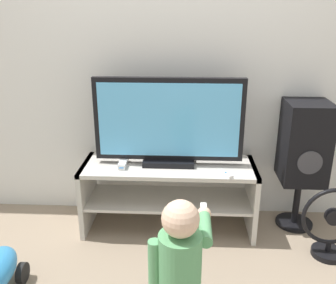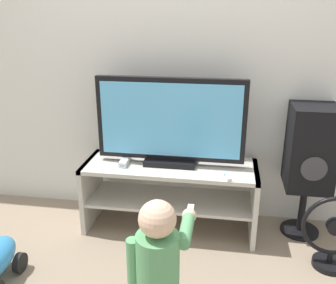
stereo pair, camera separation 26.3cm
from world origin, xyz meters
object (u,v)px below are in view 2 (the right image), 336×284
Objects in this scene: game_console at (125,161)px; child at (159,263)px; television at (170,123)px; remote_primary at (225,177)px; floor_fan at (334,236)px; speaker_tower at (310,151)px.

game_console is 1.13m from child.
television reaches higher than remote_primary.
floor_fan is at bearing -11.07° from remote_primary.
game_console is 0.75m from remote_primary.
television reaches higher than floor_fan.
speaker_tower is (1.34, 0.12, 0.12)m from game_console.
speaker_tower is (0.60, 0.26, 0.13)m from remote_primary.
television reaches higher than game_console.
child is 1.47m from speaker_tower.
speaker_tower is at bearing 23.28° from remote_primary.
television is at bearing 155.02° from remote_primary.
game_console is at bearing -174.86° from speaker_tower.
child is at bearing -127.63° from speaker_tower.
child reaches higher than remote_primary.
speaker_tower is at bearing 5.14° from game_console.
speaker_tower is 0.60m from floor_fan.
game_console is 0.23× the size of child.
game_console is 1.52m from floor_fan.
television is 5.83× the size of game_console.
remote_primary is (0.74, -0.14, -0.01)m from game_console.
floor_fan is (1.02, 0.76, -0.25)m from child.
floor_fan is (1.13, -0.33, -0.62)m from television.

